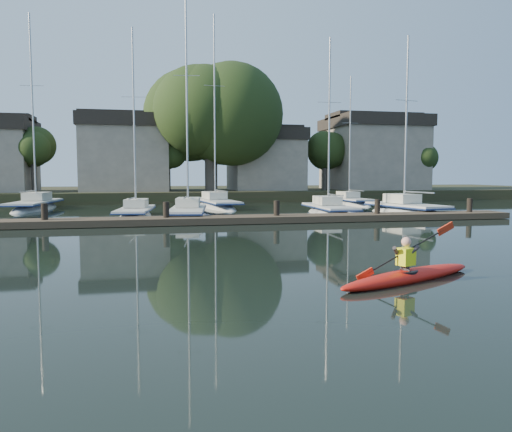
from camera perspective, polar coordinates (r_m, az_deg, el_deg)
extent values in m
plane|color=black|center=(13.40, 5.03, -6.70)|extent=(160.00, 160.00, 0.00)
ellipsoid|color=red|center=(13.18, 17.13, -6.61)|extent=(4.73, 2.57, 0.37)
cylinder|color=black|center=(13.03, 16.71, -6.20)|extent=(0.96, 0.96, 0.10)
imported|color=#2F2A2D|center=(12.96, 16.75, -4.52)|extent=(0.39, 0.46, 1.06)
cube|color=#EAF016|center=(12.96, 16.75, -4.46)|extent=(0.50, 0.44, 0.43)
sphere|color=#DF9B8B|center=(12.90, 16.79, -2.84)|extent=(0.24, 0.24, 0.24)
cube|color=#4E3C2C|center=(26.93, -3.82, -0.42)|extent=(34.00, 2.00, 0.35)
cylinder|color=black|center=(27.12, -22.99, -0.55)|extent=(0.32, 0.32, 1.80)
cylinder|color=black|center=(26.65, -10.21, -0.33)|extent=(0.32, 0.32, 1.80)
cylinder|color=black|center=(27.52, 2.37, -0.09)|extent=(0.32, 0.32, 1.80)
cylinder|color=black|center=(29.60, 13.68, 0.12)|extent=(0.32, 0.32, 1.80)
cylinder|color=black|center=(32.67, 23.20, 0.30)|extent=(0.32, 0.32, 1.80)
ellipsoid|color=silver|center=(31.78, -13.60, -0.68)|extent=(2.75, 7.94, 1.74)
cube|color=silver|center=(31.71, -13.63, 0.80)|extent=(2.51, 6.53, 0.13)
cube|color=navy|center=(31.72, -13.62, 0.67)|extent=(2.60, 6.70, 0.07)
cube|color=#B9B7A9|center=(32.15, -13.53, 1.46)|extent=(1.51, 2.30, 0.50)
cylinder|color=#9EA0A5|center=(32.05, -13.77, 10.75)|extent=(0.11, 0.11, 10.97)
cylinder|color=#9EA0A5|center=(30.52, -13.94, 2.01)|extent=(0.39, 2.94, 0.07)
cylinder|color=#9EA0A5|center=(32.21, -13.82, 13.08)|extent=(1.46, 0.19, 0.03)
ellipsoid|color=silver|center=(30.78, -7.79, -0.81)|extent=(3.30, 9.11, 1.88)
cube|color=silver|center=(30.71, -7.81, 0.84)|extent=(2.98, 7.51, 0.14)
cube|color=navy|center=(30.71, -7.81, 0.69)|extent=(3.08, 7.69, 0.08)
cube|color=#B9B7A9|center=(31.22, -7.75, 1.58)|extent=(1.72, 2.66, 0.54)
cylinder|color=#9EA0A5|center=(31.20, -7.92, 12.83)|extent=(0.12, 0.12, 12.86)
cylinder|color=#9EA0A5|center=(29.33, -7.99, 2.20)|extent=(0.55, 3.36, 0.08)
cylinder|color=#9EA0A5|center=(31.45, -7.95, 15.62)|extent=(1.57, 0.25, 0.03)
ellipsoid|color=silver|center=(33.17, 8.36, -0.41)|extent=(2.40, 7.95, 1.87)
cube|color=silver|center=(33.10, 8.37, 1.12)|extent=(2.24, 6.53, 0.14)
cube|color=navy|center=(33.11, 8.37, 0.98)|extent=(2.33, 6.69, 0.08)
cube|color=#B9B7A9|center=(33.53, 8.13, 1.79)|extent=(1.47, 2.26, 0.54)
cylinder|color=#9EA0A5|center=(33.42, 8.36, 10.53)|extent=(0.12, 0.12, 10.83)
cylinder|color=#9EA0A5|center=(31.94, 9.05, 2.39)|extent=(0.21, 2.99, 0.08)
cylinder|color=#9EA0A5|center=(33.58, 8.39, 12.73)|extent=(1.57, 0.10, 0.03)
ellipsoid|color=silver|center=(34.73, 16.77, -0.40)|extent=(3.57, 7.98, 2.09)
cube|color=silver|center=(34.66, 16.81, 1.23)|extent=(3.23, 6.59, 0.15)
cube|color=navy|center=(34.66, 16.80, 1.09)|extent=(3.34, 6.76, 0.09)
cube|color=#B9B7A9|center=(34.99, 16.35, 1.95)|extent=(1.88, 2.38, 0.61)
cylinder|color=#9EA0A5|center=(34.95, 16.79, 10.38)|extent=(0.13, 0.13, 11.00)
cylinder|color=#9EA0A5|center=(33.72, 18.07, 2.60)|extent=(0.58, 2.90, 0.09)
cylinder|color=#9EA0A5|center=(35.10, 16.85, 12.53)|extent=(1.74, 0.33, 0.03)
ellipsoid|color=silver|center=(40.77, -23.90, 0.17)|extent=(3.06, 9.67, 2.01)
cube|color=silver|center=(40.71, -23.95, 1.50)|extent=(2.80, 7.96, 0.15)
cube|color=navy|center=(40.71, -23.94, 1.38)|extent=(2.91, 8.15, 0.08)
cube|color=#B9B7A9|center=(41.23, -23.74, 2.09)|extent=(1.71, 2.78, 0.58)
cylinder|color=#9EA0A5|center=(41.21, -24.17, 11.17)|extent=(0.13, 0.13, 13.73)
cylinder|color=#9EA0A5|center=(39.31, -24.59, 2.61)|extent=(0.41, 3.61, 0.08)
cylinder|color=#9EA0A5|center=(41.43, -24.25, 13.44)|extent=(1.69, 0.18, 0.03)
ellipsoid|color=silver|center=(39.59, -4.57, 0.46)|extent=(3.22, 10.43, 1.95)
cube|color=silver|center=(39.53, -4.58, 1.79)|extent=(2.92, 8.58, 0.14)
cube|color=navy|center=(39.54, -4.58, 1.67)|extent=(3.03, 8.79, 0.08)
cube|color=#B9B7A9|center=(40.11, -4.79, 2.38)|extent=(1.73, 3.01, 0.56)
cylinder|color=#9EA0A5|center=(40.10, -4.76, 12.19)|extent=(0.12, 0.12, 14.36)
cylinder|color=#9EA0A5|center=(38.00, -4.04, 2.91)|extent=(0.49, 3.88, 0.08)
cylinder|color=#9EA0A5|center=(40.36, -4.77, 14.61)|extent=(1.64, 0.20, 0.03)
ellipsoid|color=silver|center=(43.81, 10.69, 0.85)|extent=(2.27, 7.61, 1.79)
cube|color=silver|center=(43.76, 10.71, 1.96)|extent=(2.13, 6.25, 0.13)
cube|color=navy|center=(43.76, 10.70, 1.86)|extent=(2.21, 6.40, 0.08)
cube|color=#B9B7A9|center=(44.15, 10.46, 2.44)|extent=(1.40, 2.16, 0.52)
cylinder|color=#9EA0A5|center=(44.02, 10.69, 8.79)|extent=(0.11, 0.11, 10.36)
cylinder|color=#9EA0A5|center=(42.71, 11.37, 2.89)|extent=(0.19, 2.86, 0.08)
cylinder|color=#9EA0A5|center=(44.12, 10.71, 10.40)|extent=(1.51, 0.09, 0.03)
cube|color=#232E17|center=(56.71, -8.26, 2.62)|extent=(90.00, 24.00, 1.00)
cube|color=#9F907F|center=(50.59, -14.67, 6.21)|extent=(8.00, 8.00, 6.00)
cube|color=#2A231E|center=(50.81, -14.76, 10.27)|extent=(8.40, 8.40, 1.20)
cube|color=#9F907F|center=(51.92, 1.05, 5.78)|extent=(7.00, 7.00, 5.00)
cube|color=#2A231E|center=(52.06, 1.06, 9.19)|extent=(7.35, 7.35, 1.20)
cube|color=#9F907F|center=(55.92, 13.18, 6.36)|extent=(9.00, 9.00, 6.50)
cube|color=#2A231E|center=(56.16, 13.26, 10.29)|extent=(9.45, 9.45, 1.20)
cylinder|color=#4F443F|center=(47.90, -5.16, 5.84)|extent=(1.20, 1.20, 5.00)
sphere|color=#1F3012|center=(48.25, -5.20, 11.79)|extent=(8.50, 8.50, 8.50)
cylinder|color=#4F443F|center=(49.57, -24.03, 4.25)|extent=(0.48, 0.48, 3.00)
sphere|color=#1F3012|center=(49.62, -24.13, 7.13)|extent=(3.40, 3.40, 3.40)
cylinder|color=#4F443F|center=(48.07, -9.97, 4.47)|extent=(0.38, 0.38, 2.80)
sphere|color=#1F3012|center=(48.11, -10.01, 7.09)|extent=(2.72, 2.72, 2.72)
cylinder|color=#4F443F|center=(52.20, 7.88, 4.74)|extent=(0.50, 0.50, 3.20)
sphere|color=#1F3012|center=(52.26, 7.91, 7.65)|extent=(3.57, 3.57, 3.57)
cylinder|color=#4F443F|center=(55.12, 18.26, 4.24)|extent=(0.41, 0.41, 2.60)
sphere|color=#1F3012|center=(55.15, 18.32, 6.47)|extent=(2.89, 2.89, 2.89)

